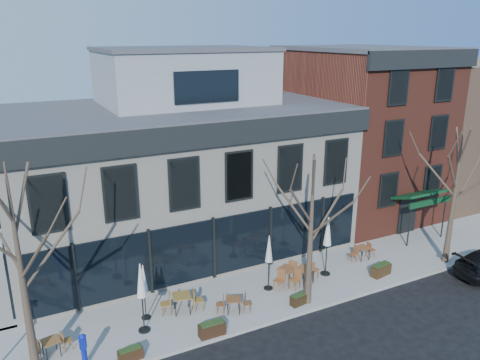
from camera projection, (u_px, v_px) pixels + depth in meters
name	position (u px, v px, depth m)	size (l,w,h in m)	color
ground	(214.00, 281.00, 23.58)	(120.00, 120.00, 0.00)	black
sidewalk_front	(291.00, 285.00, 23.12)	(33.50, 4.70, 0.15)	gray
corner_building	(178.00, 167.00, 26.52)	(18.39, 10.39, 11.10)	beige
red_brick_building	(358.00, 131.00, 31.73)	(8.20, 11.78, 11.18)	maroon
bg_building	(448.00, 125.00, 37.09)	(12.00, 12.00, 10.00)	#8C664C
tree_corner	(21.00, 270.00, 15.93)	(3.93, 3.98, 7.92)	#382B21
tree_mid	(311.00, 229.00, 20.41)	(3.50, 3.55, 7.04)	#382B21
tree_right	(455.00, 194.00, 24.22)	(3.72, 3.77, 7.48)	#382B21
call_box	(84.00, 348.00, 17.19)	(0.28, 0.27, 1.37)	#0C1EA8
cafe_set_0	(51.00, 346.00, 17.79)	(1.63, 0.75, 0.83)	brown
cafe_set_1	(182.00, 301.00, 20.59)	(1.99, 0.93, 1.02)	brown
cafe_set_2	(233.00, 304.00, 20.59)	(1.59, 0.98, 0.83)	brown
cafe_set_3	(287.00, 274.00, 22.91)	(1.97, 1.26, 1.03)	brown
cafe_set_4	(304.00, 274.00, 22.92)	(2.00, 1.06, 1.03)	brown
cafe_set_5	(362.00, 252.00, 25.47)	(1.66, 0.67, 0.87)	brown
umbrella_0	(141.00, 284.00, 18.77)	(0.49, 0.49, 3.09)	black
umbrella_1	(144.00, 281.00, 19.75)	(0.41, 0.41, 2.55)	black
umbrella_2	(269.00, 252.00, 22.03)	(0.45, 0.45, 2.80)	black
umbrella_3	(328.00, 234.00, 23.33)	(0.50, 0.50, 3.14)	black
planter_0	(130.00, 354.00, 17.61)	(0.94, 0.43, 0.51)	#321F10
planter_1	(212.00, 329.00, 19.04)	(1.09, 0.45, 0.61)	black
planter_2	(300.00, 299.00, 21.27)	(0.95, 0.49, 0.51)	black
planter_3	(381.00, 270.00, 23.80)	(1.19, 0.63, 0.63)	#332211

